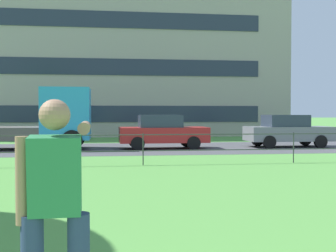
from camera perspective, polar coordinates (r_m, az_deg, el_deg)
The scene contains 7 objects.
street_strip at distance 20.11m, azimuth -4.68°, elevation -2.92°, with size 80.00×7.11×0.01m, color #4C4C51.
park_fence at distance 13.55m, azimuth -3.29°, elevation -2.32°, with size 39.45×0.04×1.00m.
person_thrower at distance 3.24m, azimuth -14.56°, elevation -10.65°, with size 0.51×0.76×1.72m.
flatbed_truck_far_right at distance 20.27m, azimuth -17.32°, elevation 0.48°, with size 7.32×2.48×2.75m.
car_red_left at distance 19.78m, azimuth -0.73°, elevation -0.75°, with size 4.03×1.87×1.54m.
car_grey_center at distance 21.57m, azimuth 15.40°, elevation -0.60°, with size 4.00×1.82×1.54m.
apartment_building_background at distance 37.86m, azimuth -11.49°, elevation 13.87°, with size 30.50×15.52×19.23m.
Camera 1 is at (-1.01, 0.42, 1.63)m, focal length 46.44 mm.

